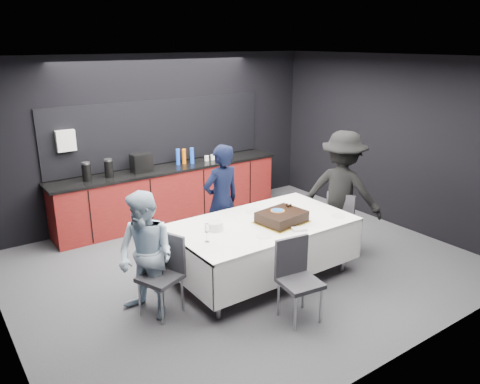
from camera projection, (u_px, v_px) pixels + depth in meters
name	position (u px, v px, depth m)	size (l,w,h in m)	color
ground	(244.00, 265.00, 6.55)	(6.00, 6.00, 0.00)	#444449
room_shell	(244.00, 134.00, 5.98)	(6.04, 5.04, 2.82)	white
kitchenette	(169.00, 189.00, 8.10)	(4.10, 0.64, 2.05)	#64110F
party_table	(262.00, 232.00, 6.04)	(2.32, 1.32, 0.78)	#99999E
cake_assembly	(282.00, 217.00, 5.95)	(0.66, 0.56, 0.18)	gold
plate_stack	(215.00, 226.00, 5.75)	(0.20, 0.20, 0.10)	white
loose_plate_near	(264.00, 236.00, 5.56)	(0.19, 0.19, 0.01)	white
loose_plate_right_a	(287.00, 206.00, 6.55)	(0.20, 0.20, 0.01)	white
loose_plate_right_b	(337.00, 216.00, 6.20)	(0.19, 0.19, 0.01)	white
loose_plate_far	(253.00, 211.00, 6.37)	(0.21, 0.21, 0.01)	white
fork_pile	(299.00, 229.00, 5.74)	(0.18, 0.11, 0.03)	white
champagne_flute	(207.00, 229.00, 5.36)	(0.06, 0.06, 0.22)	white
chair_left	(165.00, 268.00, 5.31)	(0.55, 0.55, 0.92)	#302F34
chair_right	(342.00, 217.00, 6.84)	(0.54, 0.54, 0.92)	#302F34
chair_near	(296.00, 273.00, 5.20)	(0.47, 0.47, 0.92)	#302F34
person_center	(222.00, 201.00, 6.63)	(0.60, 0.39, 1.65)	black
person_left	(146.00, 256.00, 5.15)	(0.71, 0.56, 1.47)	#ADC4D9
person_right	(342.00, 192.00, 6.79)	(1.16, 0.67, 1.80)	black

